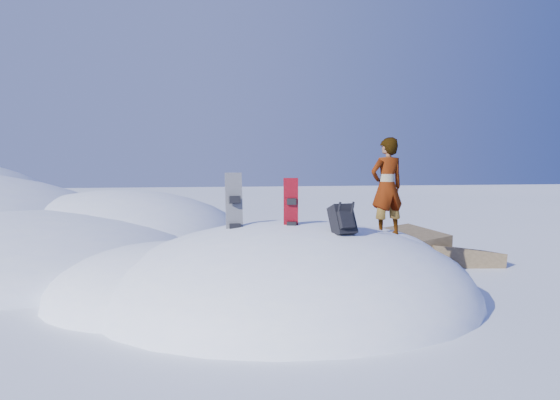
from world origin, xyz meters
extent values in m
plane|color=white|center=(0.00, 0.00, 0.00)|extent=(120.00, 120.00, 0.00)
ellipsoid|color=white|center=(0.00, 0.00, 0.00)|extent=(7.00, 6.00, 3.00)
ellipsoid|color=white|center=(-2.20, 0.60, 0.00)|extent=(4.40, 4.00, 2.20)
ellipsoid|color=white|center=(1.80, 0.80, 0.00)|extent=(3.60, 3.20, 2.50)
ellipsoid|color=white|center=(-6.00, 5.00, 0.00)|extent=(10.00, 9.00, 2.80)
ellipsoid|color=white|center=(-3.50, 7.50, 0.00)|extent=(8.00, 8.00, 3.60)
ellipsoid|color=white|center=(-5.50, 4.00, 0.00)|extent=(6.00, 5.00, 1.80)
cube|color=brown|center=(3.60, 3.40, 0.10)|extent=(2.82, 2.41, 1.62)
cube|color=brown|center=(5.20, 3.00, -0.10)|extent=(2.16, 1.80, 1.33)
cube|color=brown|center=(4.20, 4.60, 0.00)|extent=(2.08, 2.01, 1.10)
ellipsoid|color=white|center=(3.20, 2.40, 0.00)|extent=(3.20, 2.40, 1.00)
cube|color=red|center=(-0.11, -0.42, 1.62)|extent=(0.27, 0.16, 1.34)
cube|color=black|center=(-0.11, -0.48, 1.89)|extent=(0.18, 0.14, 0.11)
cube|color=black|center=(-0.11, -0.48, 1.48)|extent=(0.18, 0.14, 0.11)
cube|color=black|center=(-1.05, -0.09, 1.59)|extent=(0.30, 0.32, 1.58)
cube|color=black|center=(-1.05, -0.16, 1.91)|extent=(0.19, 0.13, 0.15)
cube|color=black|center=(-1.05, -0.16, 1.43)|extent=(0.19, 0.13, 0.15)
cube|color=black|center=(0.63, -0.98, 1.59)|extent=(0.46, 0.50, 0.56)
cube|color=black|center=(0.63, -1.14, 1.62)|extent=(0.29, 0.27, 0.30)
cylinder|color=black|center=(0.52, -1.12, 1.73)|extent=(0.04, 0.20, 0.37)
cylinder|color=black|center=(0.74, -1.12, 1.73)|extent=(0.04, 0.20, 0.37)
cube|color=black|center=(-2.10, -0.81, 0.10)|extent=(0.80, 0.71, 0.18)
cube|color=black|center=(-1.80, -0.61, 0.18)|extent=(0.38, 0.29, 0.12)
imported|color=slate|center=(2.03, 0.40, 2.09)|extent=(0.77, 0.57, 1.93)
camera|label=1|loc=(-2.36, -9.53, 2.47)|focal=35.00mm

